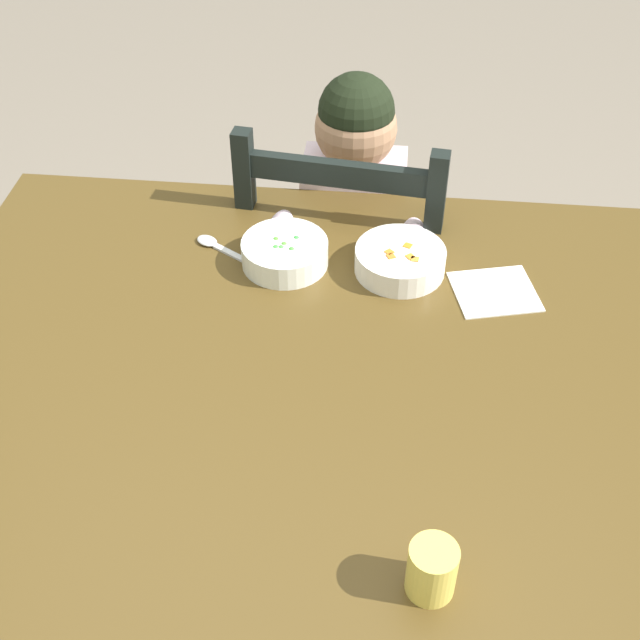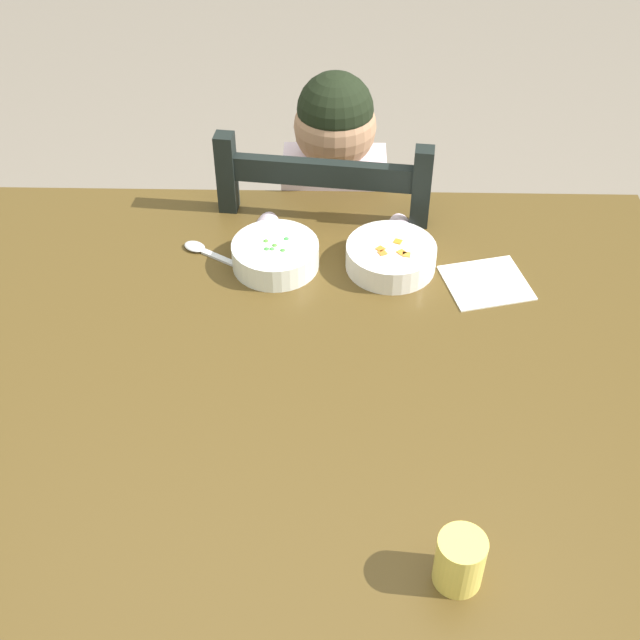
{
  "view_description": "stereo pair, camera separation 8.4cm",
  "coord_description": "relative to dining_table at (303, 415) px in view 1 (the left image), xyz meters",
  "views": [
    {
      "loc": [
        0.13,
        -0.94,
        1.7
      ],
      "look_at": [
        0.02,
        0.09,
        0.77
      ],
      "focal_mm": 47.84,
      "sensor_mm": 36.0,
      "label": 1
    },
    {
      "loc": [
        0.04,
        -0.95,
        1.7
      ],
      "look_at": [
        0.02,
        0.09,
        0.77
      ],
      "focal_mm": 47.84,
      "sensor_mm": 36.0,
      "label": 2
    }
  ],
  "objects": [
    {
      "name": "spoon",
      "position": [
        -0.21,
        0.33,
        0.09
      ],
      "size": [
        0.13,
        0.09,
        0.01
      ],
      "color": "silver",
      "rests_on": "dining_table"
    },
    {
      "name": "dining_chair",
      "position": [
        0.03,
        0.59,
        -0.2
      ],
      "size": [
        0.47,
        0.47,
        0.89
      ],
      "color": "black",
      "rests_on": "ground"
    },
    {
      "name": "child_figure",
      "position": [
        0.04,
        0.59,
        -0.01
      ],
      "size": [
        0.32,
        0.31,
        0.94
      ],
      "color": "silver",
      "rests_on": "ground"
    },
    {
      "name": "paper_napkin",
      "position": [
        0.32,
        0.25,
        0.09
      ],
      "size": [
        0.17,
        0.16,
        0.0
      ],
      "primitive_type": "cube",
      "rotation": [
        0.0,
        0.0,
        0.25
      ],
      "color": "white",
      "rests_on": "dining_table"
    },
    {
      "name": "bowl_of_peas",
      "position": [
        -0.07,
        0.29,
        0.11
      ],
      "size": [
        0.16,
        0.16,
        0.05
      ],
      "color": "white",
      "rests_on": "dining_table"
    },
    {
      "name": "bowl_of_carrots",
      "position": [
        0.15,
        0.29,
        0.11
      ],
      "size": [
        0.17,
        0.17,
        0.05
      ],
      "color": "white",
      "rests_on": "dining_table"
    },
    {
      "name": "ground_plane",
      "position": [
        0.0,
        0.0,
        -0.63
      ],
      "size": [
        8.0,
        8.0,
        0.0
      ],
      "primitive_type": "plane",
      "color": "gray"
    },
    {
      "name": "drinking_cup",
      "position": [
        0.2,
        -0.35,
        0.13
      ],
      "size": [
        0.06,
        0.06,
        0.08
      ],
      "primitive_type": "cylinder",
      "color": "#EAD059",
      "rests_on": "dining_table"
    },
    {
      "name": "dining_table",
      "position": [
        0.0,
        0.0,
        0.0
      ],
      "size": [
        1.33,
        1.09,
        0.72
      ],
      "color": "#503C1A",
      "rests_on": "ground"
    }
  ]
}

